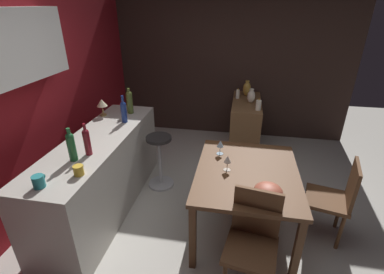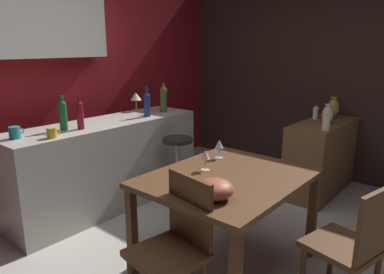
{
  "view_description": "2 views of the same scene",
  "coord_description": "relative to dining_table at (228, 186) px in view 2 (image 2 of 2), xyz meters",
  "views": [
    {
      "loc": [
        -2.3,
        -0.11,
        2.2
      ],
      "look_at": [
        0.73,
        0.45,
        0.71
      ],
      "focal_mm": 26.01,
      "sensor_mm": 36.0,
      "label": 1
    },
    {
      "loc": [
        -2.01,
        -1.6,
        1.66
      ],
      "look_at": [
        0.54,
        0.55,
        0.8
      ],
      "focal_mm": 33.49,
      "sensor_mm": 36.0,
      "label": 2
    }
  ],
  "objects": [
    {
      "name": "ground_plane",
      "position": [
        -0.03,
        0.23,
        -0.65
      ],
      "size": [
        9.0,
        9.0,
        0.0
      ],
      "primitive_type": "plane",
      "color": "#B7B2A8"
    },
    {
      "name": "wall_kitchen_back",
      "position": [
        -0.09,
        2.3,
        0.76
      ],
      "size": [
        5.2,
        0.33,
        2.6
      ],
      "color": "maroon",
      "rests_on": "ground_plane"
    },
    {
      "name": "wall_side_right",
      "position": [
        2.52,
        0.53,
        0.65
      ],
      "size": [
        0.1,
        4.4,
        2.6
      ],
      "primitive_type": "cube",
      "color": "#33231E",
      "rests_on": "ground_plane"
    },
    {
      "name": "dining_table",
      "position": [
        0.0,
        0.0,
        0.0
      ],
      "size": [
        1.2,
        0.97,
        0.74
      ],
      "color": "#56351E",
      "rests_on": "ground_plane"
    },
    {
      "name": "kitchen_counter",
      "position": [
        0.11,
        1.6,
        -0.2
      ],
      "size": [
        2.1,
        0.6,
        0.9
      ],
      "primitive_type": "cube",
      "color": "#B2ADA3",
      "rests_on": "ground_plane"
    },
    {
      "name": "sideboard_cabinet",
      "position": [
        1.91,
        0.02,
        -0.24
      ],
      "size": [
        1.1,
        0.44,
        0.82
      ],
      "primitive_type": "cube",
      "color": "brown",
      "rests_on": "ground_plane"
    },
    {
      "name": "chair_near_window",
      "position": [
        -0.63,
        -0.06,
        -0.16
      ],
      "size": [
        0.46,
        0.46,
        0.9
      ],
      "color": "#56351E",
      "rests_on": "ground_plane"
    },
    {
      "name": "chair_by_doorway",
      "position": [
        0.08,
        -0.87,
        -0.18
      ],
      "size": [
        0.48,
        0.48,
        0.87
      ],
      "color": "#56351E",
      "rests_on": "ground_plane"
    },
    {
      "name": "bar_stool",
      "position": [
        0.64,
        1.08,
        -0.28
      ],
      "size": [
        0.34,
        0.34,
        0.71
      ],
      "color": "#262323",
      "rests_on": "ground_plane"
    },
    {
      "name": "wine_glass_left",
      "position": [
        -0.02,
        0.2,
        0.2
      ],
      "size": [
        0.07,
        0.07,
        0.16
      ],
      "color": "silver",
      "rests_on": "dining_table"
    },
    {
      "name": "wine_glass_right",
      "position": [
        0.29,
        0.29,
        0.2
      ],
      "size": [
        0.07,
        0.07,
        0.16
      ],
      "color": "silver",
      "rests_on": "dining_table"
    },
    {
      "name": "fruit_bowl",
      "position": [
        -0.38,
        -0.16,
        0.15
      ],
      "size": [
        0.24,
        0.24,
        0.12
      ],
      "primitive_type": "ellipsoid",
      "color": "#9E4C38",
      "rests_on": "dining_table"
    },
    {
      "name": "wine_bottle_olive",
      "position": [
        0.89,
        1.52,
        0.41
      ],
      "size": [
        0.08,
        0.08,
        0.33
      ],
      "color": "#475623",
      "rests_on": "kitchen_counter"
    },
    {
      "name": "wine_bottle_ruby",
      "position": [
        -0.23,
        1.5,
        0.39
      ],
      "size": [
        0.06,
        0.06,
        0.32
      ],
      "color": "maroon",
      "rests_on": "kitchen_counter"
    },
    {
      "name": "wine_bottle_green",
      "position": [
        -0.35,
        1.58,
        0.4
      ],
      "size": [
        0.07,
        0.07,
        0.32
      ],
      "color": "#1E592D",
      "rests_on": "kitchen_counter"
    },
    {
      "name": "wine_bottle_cobalt",
      "position": [
        0.59,
        1.48,
        0.39
      ],
      "size": [
        0.07,
        0.07,
        0.33
      ],
      "color": "navy",
      "rests_on": "kitchen_counter"
    },
    {
      "name": "cup_mustard",
      "position": [
        -0.57,
        1.4,
        0.29
      ],
      "size": [
        0.12,
        0.08,
        0.09
      ],
      "color": "gold",
      "rests_on": "kitchen_counter"
    },
    {
      "name": "cup_teal",
      "position": [
        -0.78,
        1.61,
        0.3
      ],
      "size": [
        0.13,
        0.09,
        0.1
      ],
      "color": "teal",
      "rests_on": "kitchen_counter"
    },
    {
      "name": "counter_lamp",
      "position": [
        0.74,
        1.83,
        0.4
      ],
      "size": [
        0.13,
        0.13,
        0.22
      ],
      "color": "#A58447",
      "rests_on": "kitchen_counter"
    },
    {
      "name": "pillar_candle_tall",
      "position": [
        2.03,
        0.17,
        0.24
      ],
      "size": [
        0.06,
        0.06,
        0.16
      ],
      "color": "white",
      "rests_on": "sideboard_cabinet"
    },
    {
      "name": "pillar_candle_short",
      "position": [
        1.53,
        -0.14,
        0.24
      ],
      "size": [
        0.07,
        0.07,
        0.17
      ],
      "color": "white",
      "rests_on": "sideboard_cabinet"
    },
    {
      "name": "vase_ceramic_ivory",
      "position": [
        1.83,
        -0.04,
        0.27
      ],
      "size": [
        0.12,
        0.12,
        0.22
      ],
      "color": "beige",
      "rests_on": "sideboard_cabinet"
    },
    {
      "name": "vase_brass",
      "position": [
        2.19,
        0.03,
        0.28
      ],
      "size": [
        0.13,
        0.13,
        0.25
      ],
      "color": "#B78C38",
      "rests_on": "sideboard_cabinet"
    }
  ]
}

